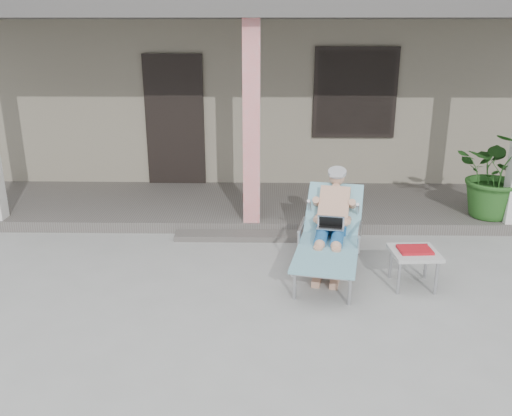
{
  "coord_description": "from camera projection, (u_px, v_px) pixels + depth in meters",
  "views": [
    {
      "loc": [
        0.19,
        -4.8,
        2.68
      ],
      "look_at": [
        0.09,
        0.6,
        0.85
      ],
      "focal_mm": 38.0,
      "sensor_mm": 36.0,
      "label": 1
    }
  ],
  "objects": [
    {
      "name": "ground",
      "position": [
        246.0,
        308.0,
        5.41
      ],
      "size": [
        60.0,
        60.0,
        0.0
      ],
      "primitive_type": "plane",
      "color": "#9E9E99",
      "rests_on": "ground"
    },
    {
      "name": "house",
      "position": [
        257.0,
        77.0,
        11.02
      ],
      "size": [
        10.4,
        5.4,
        3.3
      ],
      "color": "gray",
      "rests_on": "ground"
    },
    {
      "name": "porch_deck",
      "position": [
        253.0,
        206.0,
        8.22
      ],
      "size": [
        10.0,
        2.0,
        0.15
      ],
      "primitive_type": "cube",
      "color": "#605B56",
      "rests_on": "ground"
    },
    {
      "name": "porch_overhang",
      "position": [
        253.0,
        16.0,
        7.3
      ],
      "size": [
        10.0,
        2.3,
        2.85
      ],
      "color": "silver",
      "rests_on": "porch_deck"
    },
    {
      "name": "porch_step",
      "position": [
        251.0,
        236.0,
        7.14
      ],
      "size": [
        2.0,
        0.3,
        0.07
      ],
      "primitive_type": "cube",
      "color": "#605B56",
      "rests_on": "ground"
    },
    {
      "name": "lounger",
      "position": [
        332.0,
        211.0,
        6.07
      ],
      "size": [
        0.97,
        1.8,
        1.13
      ],
      "rotation": [
        0.0,
        0.0,
        -0.2
      ],
      "color": "#B7B7BC",
      "rests_on": "ground"
    },
    {
      "name": "side_table",
      "position": [
        414.0,
        254.0,
        5.75
      ],
      "size": [
        0.52,
        0.52,
        0.44
      ],
      "rotation": [
        0.0,
        0.0,
        0.07
      ],
      "color": "#BAB9B5",
      "rests_on": "ground"
    },
    {
      "name": "potted_palm",
      "position": [
        498.0,
        174.0,
        7.34
      ],
      "size": [
        1.36,
        1.28,
        1.22
      ],
      "primitive_type": "imported",
      "rotation": [
        0.0,
        0.0,
        -0.36
      ],
      "color": "#26591E",
      "rests_on": "porch_deck"
    }
  ]
}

